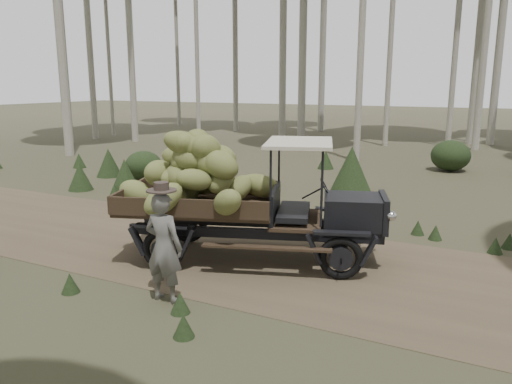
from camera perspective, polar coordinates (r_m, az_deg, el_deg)
ground at (r=9.06m, az=-2.33°, el=-7.08°), size 120.00×120.00×0.00m
dirt_track at (r=9.06m, az=-2.33°, el=-7.05°), size 70.00×4.00×0.01m
banana_truck at (r=8.54m, az=-4.17°, el=1.18°), size 4.74×3.05×2.32m
farmer at (r=7.06m, az=-10.50°, el=-6.07°), size 0.58×0.43×1.71m
undergrowth at (r=9.09m, az=-5.15°, el=-3.58°), size 24.77×23.73×1.30m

